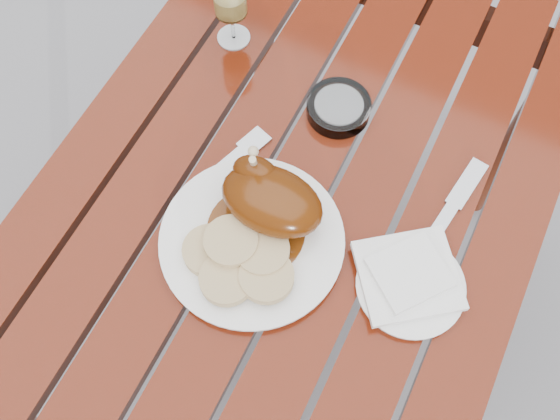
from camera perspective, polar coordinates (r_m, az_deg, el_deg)
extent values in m
plane|color=slate|center=(1.74, 0.79, -9.29)|extent=(60.00, 60.00, 0.00)
cube|color=maroon|center=(1.39, 0.98, -5.08)|extent=(0.80, 1.20, 0.75)
cylinder|color=white|center=(0.99, -2.58, -2.85)|extent=(0.39, 0.39, 0.02)
cylinder|color=#5B290A|center=(0.99, -2.20, -1.88)|extent=(0.16, 0.16, 0.00)
ellipsoid|color=#642907|center=(0.96, -0.74, 0.85)|extent=(0.17, 0.11, 0.08)
ellipsoid|color=#642907|center=(0.97, -2.20, 3.30)|extent=(0.08, 0.05, 0.06)
cylinder|color=#C6B28C|center=(0.95, -2.37, 4.18)|extent=(0.02, 0.04, 0.09)
cylinder|color=tan|center=(0.97, -6.46, -3.72)|extent=(0.08, 0.08, 0.02)
cylinder|color=tan|center=(0.95, -4.89, -6.30)|extent=(0.08, 0.08, 0.02)
cylinder|color=tan|center=(0.94, -1.23, -6.11)|extent=(0.08, 0.08, 0.02)
cylinder|color=tan|center=(0.95, -1.62, -3.71)|extent=(0.08, 0.08, 0.02)
cylinder|color=tan|center=(0.96, -4.51, -2.89)|extent=(0.08, 0.08, 0.02)
cylinder|color=tan|center=(1.17, -4.50, 17.74)|extent=(0.08, 0.08, 0.15)
cylinder|color=white|center=(0.99, 11.81, -6.86)|extent=(0.22, 0.22, 0.01)
cube|color=white|center=(0.98, 11.63, -5.88)|extent=(0.20, 0.20, 0.01)
cylinder|color=#B2B7BC|center=(1.11, 5.37, 9.28)|extent=(0.15, 0.15, 0.03)
cube|color=gray|center=(1.06, -5.68, 3.47)|extent=(0.08, 0.18, 0.01)
cube|color=gray|center=(1.04, 14.21, -1.71)|extent=(0.05, 0.22, 0.01)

